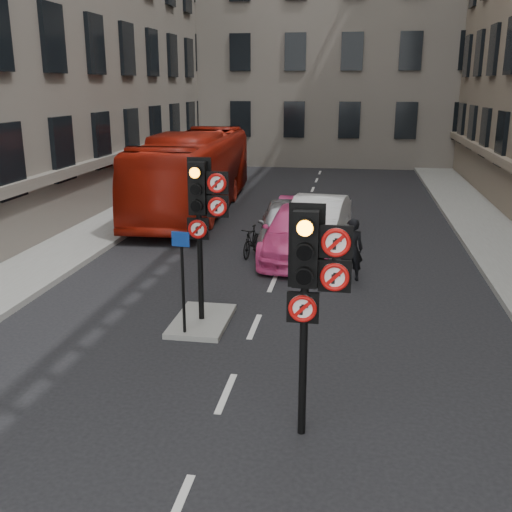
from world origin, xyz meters
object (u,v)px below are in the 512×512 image
(bus_red, at_px, (194,172))
(motorcyclist, at_px, (352,250))
(signal_far, at_px, (202,205))
(car_white, at_px, (317,222))
(info_sign, at_px, (182,268))
(car_silver, at_px, (288,225))
(motorcycle, at_px, (252,241))
(car_pink, at_px, (298,233))
(signal_near, at_px, (311,274))

(bus_red, relative_size, motorcyclist, 6.78)
(signal_far, bearing_deg, car_white, 74.30)
(info_sign, bearing_deg, car_silver, 86.08)
(motorcycle, bearing_deg, car_pink, 16.90)
(signal_far, distance_m, motorcycle, 6.04)
(car_pink, bearing_deg, motorcycle, -171.88)
(car_pink, bearing_deg, car_white, 69.39)
(signal_far, height_order, car_silver, signal_far)
(car_white, height_order, info_sign, info_sign)
(signal_near, height_order, car_silver, signal_near)
(car_silver, xyz_separation_m, car_white, (0.92, 0.60, 0.00))
(signal_far, relative_size, motorcycle, 2.30)
(bus_red, xyz_separation_m, motorcyclist, (6.55, -8.21, -0.77))
(signal_far, distance_m, car_white, 7.71)
(car_white, height_order, bus_red, bus_red)
(car_white, bearing_deg, car_pink, -104.23)
(car_pink, relative_size, motorcycle, 3.29)
(info_sign, bearing_deg, motorcycle, 93.38)
(car_silver, height_order, bus_red, bus_red)
(bus_red, bearing_deg, signal_near, -71.41)
(bus_red, height_order, motorcycle, bus_red)
(car_pink, distance_m, info_sign, 6.91)
(car_pink, xyz_separation_m, motorcyclist, (1.65, -2.18, 0.13))
(car_pink, bearing_deg, motorcyclist, -53.29)
(signal_near, relative_size, car_white, 0.75)
(bus_red, bearing_deg, motorcycle, -62.97)
(signal_near, height_order, motorcyclist, signal_near)
(car_white, xyz_separation_m, motorcyclist, (1.15, -3.55, 0.08))
(car_white, bearing_deg, motorcyclist, -66.08)
(car_silver, bearing_deg, signal_far, -104.77)
(car_silver, relative_size, car_pink, 0.90)
(car_pink, bearing_deg, bus_red, 128.77)
(car_white, height_order, car_pink, car_white)
(car_pink, distance_m, motorcyclist, 2.74)
(motorcycle, relative_size, info_sign, 0.71)
(car_white, relative_size, car_pink, 0.94)
(car_silver, distance_m, bus_red, 6.96)
(motorcyclist, relative_size, info_sign, 0.79)
(motorcycle, relative_size, motorcyclist, 0.90)
(bus_red, bearing_deg, car_pink, -52.96)
(signal_near, distance_m, motorcyclist, 7.85)
(car_white, distance_m, motorcyclist, 3.73)
(motorcycle, bearing_deg, car_white, 47.68)
(car_white, bearing_deg, bus_red, 145.26)
(motorcyclist, bearing_deg, car_silver, -67.32)
(signal_near, distance_m, car_silver, 10.85)
(signal_near, xyz_separation_m, info_sign, (-2.85, 3.19, -1.04))
(signal_far, bearing_deg, signal_near, -56.98)
(car_pink, xyz_separation_m, motorcycle, (-1.43, -0.21, -0.28))
(car_white, xyz_separation_m, info_sign, (-2.27, -8.00, 0.75))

